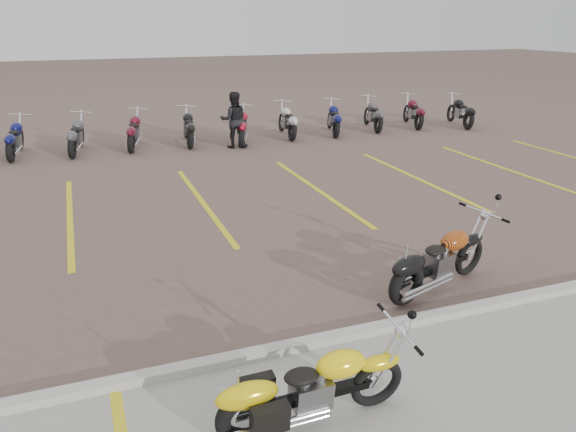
% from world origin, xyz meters
% --- Properties ---
extents(ground, '(100.00, 100.00, 0.00)m').
position_xyz_m(ground, '(0.00, 0.00, 0.00)').
color(ground, brown).
rests_on(ground, ground).
extents(curb, '(60.00, 0.18, 0.12)m').
position_xyz_m(curb, '(0.00, -2.00, 0.06)').
color(curb, '#ADAAA3').
rests_on(curb, ground).
extents(parking_stripes, '(38.00, 5.50, 0.01)m').
position_xyz_m(parking_stripes, '(0.00, 4.00, 0.00)').
color(parking_stripes, gold).
rests_on(parking_stripes, ground).
extents(yellow_cruiser, '(1.97, 0.29, 0.81)m').
position_xyz_m(yellow_cruiser, '(-0.56, -3.24, 0.40)').
color(yellow_cruiser, black).
rests_on(yellow_cruiser, ground).
extents(flame_cruiser, '(2.04, 0.78, 0.87)m').
position_xyz_m(flame_cruiser, '(2.28, -1.24, 0.43)').
color(flame_cruiser, black).
rests_on(flame_cruiser, ground).
extents(person_b, '(0.93, 0.79, 1.69)m').
position_xyz_m(person_b, '(2.11, 9.01, 0.84)').
color(person_b, black).
rests_on(person_b, ground).
extents(bg_bike_row, '(20.82, 2.09, 1.10)m').
position_xyz_m(bg_bike_row, '(0.87, 9.88, 0.55)').
color(bg_bike_row, black).
rests_on(bg_bike_row, ground).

